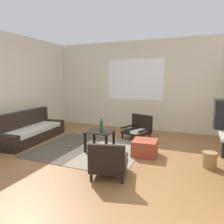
% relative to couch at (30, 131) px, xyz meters
% --- Properties ---
extents(ground_plane, '(7.80, 7.80, 0.00)m').
position_rel_couch_xyz_m(ground_plane, '(2.09, -0.72, -0.23)').
color(ground_plane, olive).
extents(far_wall_with_window, '(5.60, 0.13, 2.70)m').
position_rel_couch_xyz_m(far_wall_with_window, '(2.09, 2.34, 1.12)').
color(far_wall_with_window, beige).
rests_on(far_wall_with_window, ground).
extents(area_rug, '(2.29, 2.07, 0.01)m').
position_rel_couch_xyz_m(area_rug, '(1.74, -0.04, -0.23)').
color(area_rug, '#4C4238').
rests_on(area_rug, ground).
extents(couch, '(0.87, 2.06, 0.74)m').
position_rel_couch_xyz_m(couch, '(0.00, 0.00, 0.00)').
color(couch, black).
rests_on(couch, ground).
extents(coffee_table, '(0.56, 0.49, 0.44)m').
position_rel_couch_xyz_m(coffee_table, '(2.02, -0.09, 0.12)').
color(coffee_table, black).
rests_on(coffee_table, ground).
extents(armchair_by_window, '(0.79, 0.74, 0.62)m').
position_rel_couch_xyz_m(armchair_by_window, '(2.52, 1.18, 0.05)').
color(armchair_by_window, black).
rests_on(armchair_by_window, ground).
extents(armchair_striped_foreground, '(0.69, 0.73, 0.59)m').
position_rel_couch_xyz_m(armchair_striped_foreground, '(2.68, -1.15, 0.02)').
color(armchair_striped_foreground, black).
rests_on(armchair_striped_foreground, ground).
extents(ottoman_orange, '(0.51, 0.51, 0.32)m').
position_rel_couch_xyz_m(ottoman_orange, '(2.97, 0.03, -0.07)').
color(ottoman_orange, '#993D28').
rests_on(ottoman_orange, ground).
extents(glass_bottle, '(0.06, 0.06, 0.28)m').
position_rel_couch_xyz_m(glass_bottle, '(2.07, -0.11, 0.33)').
color(glass_bottle, '#194723').
rests_on(glass_bottle, coffee_table).
extents(wicker_basket, '(0.25, 0.25, 0.28)m').
position_rel_couch_xyz_m(wicker_basket, '(4.17, -0.13, -0.09)').
color(wicker_basket, '#9E7A4C').
rests_on(wicker_basket, ground).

